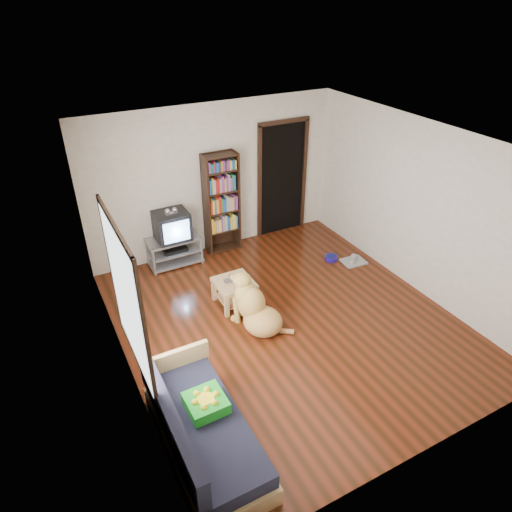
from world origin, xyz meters
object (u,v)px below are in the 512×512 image
grey_rag (353,262)px  dog (255,309)px  sofa (201,431)px  crt_tv (171,225)px  laptop (235,282)px  bookshelf (221,198)px  coffee_table (234,288)px  green_cushion (206,403)px  tv_stand (174,250)px  dog_bowl (331,258)px

grey_rag → dog: (-2.33, -0.72, 0.29)m
sofa → dog: size_ratio=1.93×
crt_tv → sofa: crt_tv is taller
laptop → bookshelf: size_ratio=0.17×
bookshelf → coffee_table: bookshelf is taller
green_cushion → tv_stand: (0.85, 3.50, -0.22)m
green_cushion → grey_rag: 4.20m
laptop → tv_stand: size_ratio=0.35×
dog_bowl → sofa: bearing=-144.4°
laptop → green_cushion: bearing=-109.8°
grey_rag → dog_bowl: bearing=140.2°
coffee_table → dog: bearing=-87.9°
green_cushion → laptop: size_ratio=1.28×
laptop → dog_bowl: laptop is taller
green_cushion → tv_stand: green_cushion is taller
tv_stand → crt_tv: 0.47m
dog_bowl → laptop: bearing=-169.6°
crt_tv → laptop: bearing=-75.1°
grey_rag → tv_stand: size_ratio=0.44×
tv_stand → coffee_table: bearing=-74.6°
dog_bowl → crt_tv: bearing=154.3°
green_cushion → laptop: green_cushion is taller
coffee_table → grey_rag: bearing=2.4°
sofa → grey_rag: bearing=30.7°
crt_tv → dog_bowl: bearing=-25.7°
tv_stand → dog_bowl: bearing=-25.3°
dog_bowl → bookshelf: (-1.51, 1.26, 0.96)m
green_cushion → tv_stand: size_ratio=0.44×
dog → green_cushion: bearing=-133.3°
laptop → grey_rag: laptop is taller
laptop → sofa: 2.51m
green_cushion → laptop: bearing=56.1°
grey_rag → tv_stand: bearing=152.9°
dog_bowl → crt_tv: 2.82m
laptop → dog: 0.60m
grey_rag → sofa: sofa is taller
dog_bowl → tv_stand: bearing=154.7°
crt_tv → dog: bearing=-78.5°
grey_rag → bookshelf: (-1.81, 1.51, 0.99)m
crt_tv → dog: crt_tv is taller
dog → coffee_table: bearing=92.1°
dog_bowl → green_cushion: bearing=-144.8°
bookshelf → crt_tv: bearing=-175.7°
dog_bowl → tv_stand: tv_stand is taller
dog_bowl → bookshelf: size_ratio=0.12×
green_cushion → laptop: 2.33m
tv_stand → coffee_table: (0.42, -1.51, 0.01)m
bookshelf → dog: size_ratio=1.93×
tv_stand → dog: 2.18m
bookshelf → sofa: (-1.92, -3.72, -0.74)m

